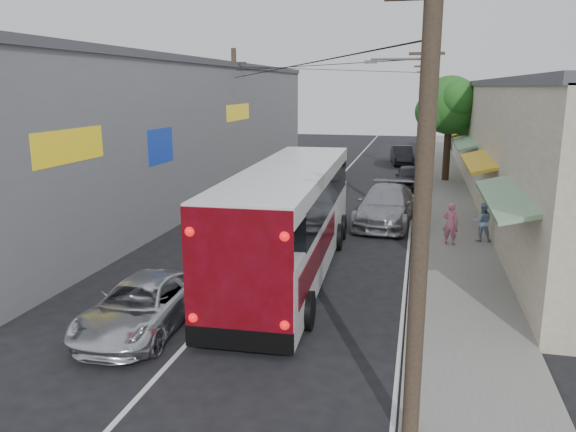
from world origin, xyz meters
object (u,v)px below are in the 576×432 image
at_px(parked_car_far, 402,155).
at_px(pedestrian_near, 451,224).
at_px(parked_car_mid, 409,177).
at_px(pedestrian_far, 482,222).
at_px(coach_bus, 290,219).
at_px(jeepney, 141,306).
at_px(parked_suv, 386,206).

height_order(parked_car_far, pedestrian_near, pedestrian_near).
height_order(parked_car_mid, pedestrian_far, pedestrian_far).
distance_m(coach_bus, parked_car_far, 27.63).
relative_size(coach_bus, jeepney, 2.69).
xyz_separation_m(coach_bus, jeepney, (-2.60, -5.18, -1.17)).
bearing_deg(pedestrian_far, parked_car_far, -83.59).
bearing_deg(parked_suv, jeepney, -108.10).
bearing_deg(parked_suv, parked_car_far, 94.34).
distance_m(parked_car_far, pedestrian_far, 22.83).
xyz_separation_m(parked_suv, parked_car_far, (0.00, 20.07, -0.12)).
height_order(coach_bus, parked_suv, coach_bus).
height_order(jeepney, parked_suv, parked_suv).
bearing_deg(jeepney, parked_car_far, 79.50).
relative_size(parked_car_far, pedestrian_far, 2.83).
height_order(coach_bus, parked_car_far, coach_bus).
bearing_deg(parked_car_far, parked_car_mid, -93.24).
xyz_separation_m(parked_car_mid, pedestrian_near, (1.79, -12.44, 0.24)).
xyz_separation_m(coach_bus, pedestrian_far, (6.40, 4.98, -0.93)).
distance_m(jeepney, parked_car_far, 33.08).
relative_size(coach_bus, parked_suv, 2.15).
xyz_separation_m(coach_bus, parked_car_far, (2.60, 27.49, -1.10)).
distance_m(coach_bus, parked_car_mid, 17.05).
bearing_deg(coach_bus, jeepney, -118.75).
xyz_separation_m(jeepney, parked_car_far, (5.20, 32.67, 0.08)).
bearing_deg(parked_car_mid, pedestrian_near, -83.05).
bearing_deg(pedestrian_near, parked_car_mid, -66.61).
xyz_separation_m(pedestrian_near, pedestrian_far, (1.21, 0.74, -0.04)).
bearing_deg(parked_car_far, pedestrian_far, -87.88).
bearing_deg(pedestrian_near, coach_bus, 54.34).
xyz_separation_m(parked_car_far, pedestrian_far, (3.80, -22.51, 0.17)).
height_order(coach_bus, pedestrian_near, coach_bus).
distance_m(coach_bus, pedestrian_near, 6.76).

